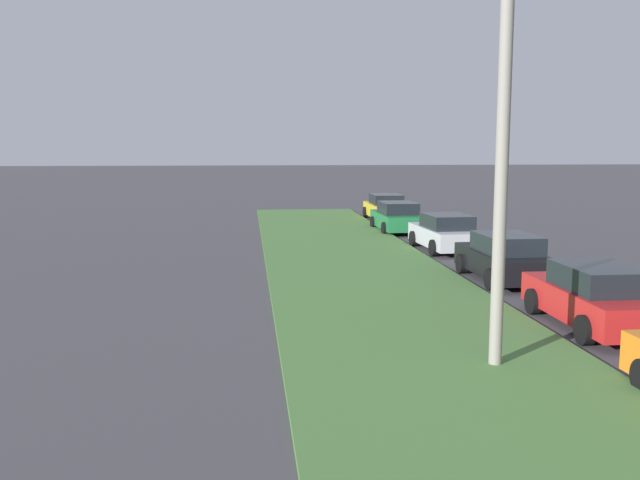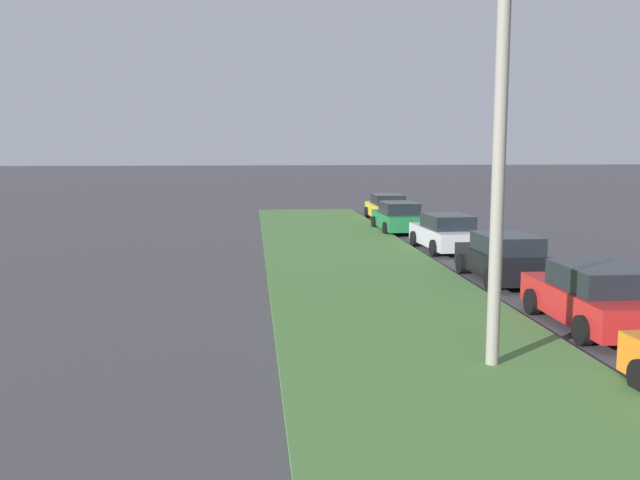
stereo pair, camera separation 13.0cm
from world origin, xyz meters
name	(u,v)px [view 2 (the right image)]	position (x,y,z in m)	size (l,w,h in m)	color
grass_median	(415,337)	(10.00, 7.79, 0.06)	(60.00, 6.00, 0.12)	#477238
parked_car_red	(595,298)	(10.54, 3.48, 0.72)	(4.32, 2.05, 1.47)	red
parked_car_black	(505,258)	(16.16, 3.52, 0.72)	(4.32, 2.05, 1.47)	black
parked_car_silver	(446,233)	(22.42, 3.57, 0.72)	(4.38, 2.17, 1.47)	#B2B5BA
parked_car_green	(398,217)	(28.60, 4.17, 0.72)	(4.33, 2.08, 1.47)	#1E6B38
parked_car_yellow	(387,208)	(34.08, 3.65, 0.72)	(4.31, 2.03, 1.47)	gold
streetlight	(516,132)	(7.98, 6.50, 4.39)	(1.09, 2.80, 7.50)	gray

